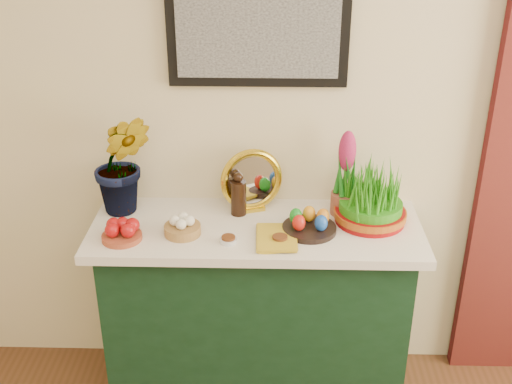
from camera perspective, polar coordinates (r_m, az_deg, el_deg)
sideboard at (r=2.97m, az=0.03°, el=-10.78°), size 1.30×0.45×0.85m
tablecloth at (r=2.73m, az=0.03°, el=-3.30°), size 1.40×0.55×0.04m
hyacinth_green at (r=2.76m, az=-11.91°, el=3.88°), size 0.32×0.28×0.60m
apple_bowl at (r=2.65m, az=-11.88°, el=-3.50°), size 0.19×0.19×0.08m
garlic_basket at (r=2.65m, az=-6.56°, el=-3.07°), size 0.19×0.19×0.08m
vinegar_cruet at (r=2.77m, az=-1.57°, el=-0.34°), size 0.07×0.07×0.20m
mirror at (r=2.79m, az=-0.39°, el=0.99°), size 0.29×0.15×0.28m
book at (r=2.60m, az=0.02°, el=-4.05°), size 0.15×0.22×0.03m
spice_dish_left at (r=2.59m, az=-2.47°, el=-4.25°), size 0.07×0.07×0.03m
spice_dish_right at (r=2.59m, az=2.14°, el=-4.25°), size 0.08×0.08×0.03m
egg_plate at (r=2.67m, az=4.77°, el=-2.84°), size 0.24×0.24×0.09m
hyacinth_pink at (r=2.76m, az=7.97°, el=1.30°), size 0.12×0.12×0.38m
wheatgrass_sabzeh at (r=2.74m, az=10.21°, el=-0.54°), size 0.31×0.31×0.25m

